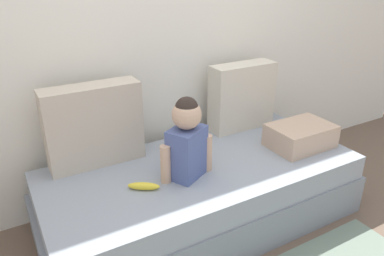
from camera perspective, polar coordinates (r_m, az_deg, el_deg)
ground_plane at (r=2.40m, az=1.45°, el=-14.07°), size 12.00×12.00×0.00m
back_wall at (r=2.41m, az=-5.44°, el=16.08°), size 5.10×0.10×2.31m
couch at (r=2.29m, az=1.50°, el=-10.13°), size 1.90×0.86×0.41m
throw_pillow_left at (r=2.17m, az=-14.98°, el=0.38°), size 0.54×0.16×0.48m
throw_pillow_right at (r=2.60m, az=7.74°, el=4.87°), size 0.47×0.16×0.46m
toddler at (r=1.96m, az=-0.81°, el=-1.69°), size 0.32×0.23×0.46m
banana at (r=1.96m, az=-7.50°, el=-8.93°), size 0.17×0.13×0.04m
folded_blanket at (r=2.46m, az=16.49°, el=-1.15°), size 0.40×0.28×0.15m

